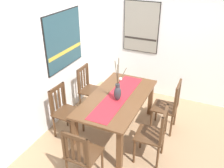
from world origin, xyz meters
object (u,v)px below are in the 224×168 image
Objects in this scene: centerpiece_vase at (118,92)px; painting_on_side_wall at (141,27)px; dining_table at (117,102)px; painting_on_back_wall at (64,40)px; chair_2 at (82,154)px; chair_4 at (65,110)px; chair_0 at (89,88)px; chair_3 at (168,106)px; chair_1 at (154,134)px.

painting_on_side_wall reaches higher than centerpiece_vase.
painting_on_back_wall is (0.24, 1.17, 0.87)m from dining_table.
chair_2 is 3.03m from painting_on_side_wall.
chair_2 is 0.98× the size of chair_4.
chair_0 is 1.82m from chair_2.
chair_0 is 1.09m from painting_on_back_wall.
chair_3 is (0.54, -0.75, -0.39)m from centerpiece_vase.
painting_on_back_wall is at bearing 78.27° from dining_table.
centerpiece_vase is 1.18m from chair_2.
chair_0 is (0.43, 0.80, -0.13)m from dining_table.
chair_1 is (-0.40, -0.77, -0.13)m from dining_table.
centerpiece_vase is 1.00m from chair_4.
chair_3 is (0.01, -1.59, 0.01)m from chair_0.
chair_4 reaches higher than dining_table.
chair_0 is 1.00× the size of chair_1.
painting_on_back_wall is 1.72m from painting_on_side_wall.
centerpiece_vase is at bearing -69.11° from chair_4.
centerpiece_vase is at bearing -122.08° from chair_0.
painting_on_back_wall is at bearing 95.73° from chair_3.
chair_1 is 2.28m from painting_on_back_wall.
chair_2 is 2.12m from painting_on_back_wall.
painting_on_back_wall is (1.45, 1.17, 1.02)m from chair_2.
chair_1 is 0.87× the size of painting_on_side_wall.
chair_1 is (-0.84, -1.57, -0.00)m from chair_0.
dining_table is 1.87× the size of chair_4.
centerpiece_vase is 0.73× the size of painting_on_back_wall.
painting_on_back_wall is (-0.20, 1.97, 1.00)m from chair_3.
chair_1 reaches higher than dining_table.
chair_3 reaches higher than chair_4.
chair_3 is at bearing -61.73° from chair_4.
chair_1 reaches higher than chair_4.
chair_0 is 0.85m from chair_4.
chair_0 is 1.59m from chair_3.
centerpiece_vase reaches higher than chair_4.
chair_1 is at bearing -89.33° from chair_4.
chair_4 is (-0.32, 0.85, -0.40)m from centerpiece_vase.
chair_4 is (-0.85, 0.00, -0.01)m from chair_0.
chair_1 is 1.04× the size of chair_2.
chair_2 is (-0.80, 0.77, -0.01)m from chair_1.
chair_0 reaches higher than chair_2.
chair_4 reaches higher than chair_2.
dining_table is 1.88m from painting_on_side_wall.
painting_on_side_wall reaches higher than chair_0.
chair_2 is at bearing 154.27° from chair_3.
chair_1 is at bearing 178.45° from chair_3.
chair_3 is at bearing -54.45° from centerpiece_vase.
chair_2 is at bearing -153.89° from chair_0.
chair_1 reaches higher than chair_2.
dining_table is 2.19× the size of centerpiece_vase.
chair_4 is at bearing 90.67° from chair_1.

